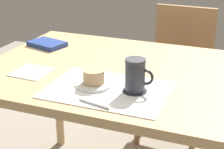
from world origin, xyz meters
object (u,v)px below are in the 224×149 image
object	(u,v)px
dining_table	(126,85)
wooden_chair	(178,67)
pastry_plate	(94,84)
pastry	(94,77)
coffee_mug	(136,75)
small_book	(47,44)

from	to	relation	value
dining_table	wooden_chair	xyz separation A→B (m)	(0.07, 0.80, -0.19)
dining_table	pastry_plate	world-z (taller)	pastry_plate
pastry	coffee_mug	xyz separation A→B (m)	(0.17, 0.01, 0.03)
dining_table	small_book	xyz separation A→B (m)	(-0.49, 0.17, 0.08)
dining_table	coffee_mug	bearing A→B (deg)	-61.63
wooden_chair	pastry_plate	distance (m)	1.06
pastry_plate	pastry	bearing A→B (deg)	0.00
pastry_plate	coffee_mug	distance (m)	0.18
dining_table	pastry	distance (m)	0.25
dining_table	coffee_mug	size ratio (longest dim) A/B	10.14
pastry_plate	small_book	bearing A→B (deg)	138.64
wooden_chair	pastry_plate	bearing A→B (deg)	85.00
wooden_chair	coffee_mug	bearing A→B (deg)	94.36
dining_table	coffee_mug	distance (m)	0.27
small_book	pastry	bearing A→B (deg)	-26.37
small_book	pastry_plate	bearing A→B (deg)	-26.37
pastry_plate	dining_table	bearing A→B (deg)	75.58
pastry_plate	coffee_mug	xyz separation A→B (m)	(0.17, 0.01, 0.06)
wooden_chair	pastry	distance (m)	1.07
coffee_mug	pastry	bearing A→B (deg)	-177.00
coffee_mug	small_book	bearing A→B (deg)	148.04
wooden_chair	coffee_mug	xyz separation A→B (m)	(0.04, -1.01, 0.33)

